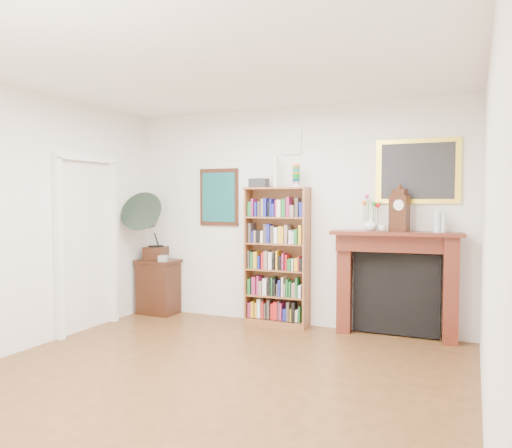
{
  "coord_description": "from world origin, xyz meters",
  "views": [
    {
      "loc": [
        2.16,
        -3.59,
        1.64
      ],
      "look_at": [
        -0.11,
        1.6,
        1.34
      ],
      "focal_mm": 35.0,
      "sensor_mm": 36.0,
      "label": 1
    }
  ],
  "objects_px": {
    "flower_vase": "(371,224)",
    "bottle_left": "(437,222)",
    "cd_stack": "(163,258)",
    "bookshelf": "(277,249)",
    "fireplace": "(396,274)",
    "mantel_clock": "(399,211)",
    "teacup": "(383,228)",
    "bottle_right": "(443,224)",
    "side_cabinet": "(158,287)",
    "gramophone": "(149,222)"
  },
  "relations": [
    {
      "from": "fireplace",
      "to": "bottle_left",
      "type": "relative_size",
      "value": 6.3
    },
    {
      "from": "gramophone",
      "to": "teacup",
      "type": "height_order",
      "value": "gramophone"
    },
    {
      "from": "side_cabinet",
      "to": "bottle_right",
      "type": "xyz_separation_m",
      "value": [
        3.76,
        0.09,
        0.97
      ]
    },
    {
      "from": "fireplace",
      "to": "teacup",
      "type": "relative_size",
      "value": 16.1
    },
    {
      "from": "mantel_clock",
      "to": "side_cabinet",
      "type": "bearing_deg",
      "value": -160.94
    },
    {
      "from": "bottle_left",
      "to": "fireplace",
      "type": "bearing_deg",
      "value": 174.17
    },
    {
      "from": "fireplace",
      "to": "cd_stack",
      "type": "bearing_deg",
      "value": 178.87
    },
    {
      "from": "bottle_left",
      "to": "bottle_right",
      "type": "xyz_separation_m",
      "value": [
        0.06,
        0.02,
        -0.02
      ]
    },
    {
      "from": "side_cabinet",
      "to": "fireplace",
      "type": "xyz_separation_m",
      "value": [
        3.25,
        0.12,
        0.36
      ]
    },
    {
      "from": "mantel_clock",
      "to": "teacup",
      "type": "xyz_separation_m",
      "value": [
        -0.18,
        -0.05,
        -0.2
      ]
    },
    {
      "from": "bookshelf",
      "to": "flower_vase",
      "type": "height_order",
      "value": "bookshelf"
    },
    {
      "from": "fireplace",
      "to": "mantel_clock",
      "type": "xyz_separation_m",
      "value": [
        0.04,
        -0.07,
        0.74
      ]
    },
    {
      "from": "bookshelf",
      "to": "teacup",
      "type": "xyz_separation_m",
      "value": [
        1.34,
        -0.07,
        0.3
      ]
    },
    {
      "from": "fireplace",
      "to": "bottle_left",
      "type": "xyz_separation_m",
      "value": [
        0.45,
        -0.05,
        0.63
      ]
    },
    {
      "from": "bookshelf",
      "to": "gramophone",
      "type": "bearing_deg",
      "value": -177.57
    },
    {
      "from": "side_cabinet",
      "to": "cd_stack",
      "type": "height_order",
      "value": "cd_stack"
    },
    {
      "from": "bookshelf",
      "to": "fireplace",
      "type": "bearing_deg",
      "value": -0.3
    },
    {
      "from": "mantel_clock",
      "to": "bottle_left",
      "type": "xyz_separation_m",
      "value": [
        0.41,
        0.03,
        -0.12
      ]
    },
    {
      "from": "bookshelf",
      "to": "fireplace",
      "type": "relative_size",
      "value": 1.35
    },
    {
      "from": "fireplace",
      "to": "flower_vase",
      "type": "distance_m",
      "value": 0.66
    },
    {
      "from": "fireplace",
      "to": "teacup",
      "type": "xyz_separation_m",
      "value": [
        -0.14,
        -0.12,
        0.55
      ]
    },
    {
      "from": "side_cabinet",
      "to": "bottle_left",
      "type": "relative_size",
      "value": 3.2
    },
    {
      "from": "side_cabinet",
      "to": "teacup",
      "type": "height_order",
      "value": "teacup"
    },
    {
      "from": "side_cabinet",
      "to": "fireplace",
      "type": "height_order",
      "value": "fireplace"
    },
    {
      "from": "bottle_left",
      "to": "side_cabinet",
      "type": "bearing_deg",
      "value": -178.91
    },
    {
      "from": "cd_stack",
      "to": "flower_vase",
      "type": "xyz_separation_m",
      "value": [
        2.79,
        0.2,
        0.52
      ]
    },
    {
      "from": "mantel_clock",
      "to": "teacup",
      "type": "bearing_deg",
      "value": -145.31
    },
    {
      "from": "fireplace",
      "to": "teacup",
      "type": "height_order",
      "value": "teacup"
    },
    {
      "from": "cd_stack",
      "to": "bookshelf",
      "type": "bearing_deg",
      "value": 6.33
    },
    {
      "from": "bookshelf",
      "to": "bottle_left",
      "type": "bearing_deg",
      "value": -2.19
    },
    {
      "from": "mantel_clock",
      "to": "bottle_left",
      "type": "bearing_deg",
      "value": 21.79
    },
    {
      "from": "side_cabinet",
      "to": "flower_vase",
      "type": "relative_size",
      "value": 4.87
    },
    {
      "from": "cd_stack",
      "to": "bottle_left",
      "type": "relative_size",
      "value": 0.5
    },
    {
      "from": "bottle_left",
      "to": "bookshelf",
      "type": "bearing_deg",
      "value": -179.64
    },
    {
      "from": "cd_stack",
      "to": "bottle_right",
      "type": "bearing_deg",
      "value": 3.38
    },
    {
      "from": "fireplace",
      "to": "bottle_right",
      "type": "bearing_deg",
      "value": -8.21
    },
    {
      "from": "bookshelf",
      "to": "bottle_left",
      "type": "xyz_separation_m",
      "value": [
        1.93,
        0.01,
        0.38
      ]
    },
    {
      "from": "fireplace",
      "to": "mantel_clock",
      "type": "bearing_deg",
      "value": -67.1
    },
    {
      "from": "bookshelf",
      "to": "bottle_right",
      "type": "distance_m",
      "value": 2.02
    },
    {
      "from": "bookshelf",
      "to": "fireplace",
      "type": "distance_m",
      "value": 1.5
    },
    {
      "from": "side_cabinet",
      "to": "fireplace",
      "type": "distance_m",
      "value": 3.28
    },
    {
      "from": "bookshelf",
      "to": "bottle_left",
      "type": "relative_size",
      "value": 8.52
    },
    {
      "from": "fireplace",
      "to": "side_cabinet",
      "type": "bearing_deg",
      "value": 176.53
    },
    {
      "from": "flower_vase",
      "to": "bottle_left",
      "type": "relative_size",
      "value": 0.66
    },
    {
      "from": "side_cabinet",
      "to": "bottle_right",
      "type": "distance_m",
      "value": 3.89
    },
    {
      "from": "fireplace",
      "to": "mantel_clock",
      "type": "relative_size",
      "value": 3.1
    },
    {
      "from": "teacup",
      "to": "bottle_right",
      "type": "distance_m",
      "value": 0.66
    },
    {
      "from": "side_cabinet",
      "to": "teacup",
      "type": "bearing_deg",
      "value": 1.17
    },
    {
      "from": "cd_stack",
      "to": "mantel_clock",
      "type": "relative_size",
      "value": 0.25
    },
    {
      "from": "bookshelf",
      "to": "cd_stack",
      "type": "bearing_deg",
      "value": -176.22
    }
  ]
}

